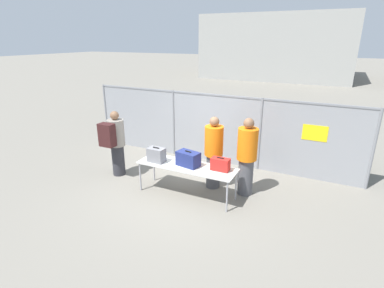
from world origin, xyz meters
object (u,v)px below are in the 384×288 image
suitcase_grey (156,155)px  security_worker_near (214,152)px  traveler_hooded (115,141)px  security_worker_far (247,156)px  utility_trailer (301,146)px  inspection_table (187,167)px  suitcase_navy (188,159)px  suitcase_red (220,164)px

suitcase_grey → security_worker_near: 1.36m
security_worker_near → traveler_hooded: bearing=-3.8°
security_worker_far → utility_trailer: 2.98m
security_worker_far → inspection_table: bearing=49.4°
traveler_hooded → security_worker_near: security_worker_near is taller
suitcase_grey → suitcase_navy: 0.78m
inspection_table → security_worker_near: security_worker_near is taller
suitcase_red → utility_trailer: 3.63m
security_worker_far → suitcase_red: bearing=73.6°
suitcase_navy → traveler_hooded: (-2.19, 0.12, 0.05)m
inspection_table → security_worker_far: size_ratio=1.26×
inspection_table → traveler_hooded: 2.18m
inspection_table → utility_trailer: size_ratio=0.66×
inspection_table → security_worker_near: size_ratio=1.30×
suitcase_grey → traveler_hooded: (-1.42, 0.24, 0.05)m
security_worker_near → utility_trailer: security_worker_near is taller
inspection_table → suitcase_red: (0.78, 0.10, 0.19)m
suitcase_navy → security_worker_far: size_ratio=0.31×
security_worker_near → security_worker_far: bearing=165.9°
inspection_table → traveler_hooded: (-2.16, 0.13, 0.27)m
suitcase_red → traveler_hooded: (-2.93, 0.03, 0.08)m
suitcase_navy → security_worker_near: security_worker_near is taller
suitcase_grey → inspection_table: bearing=8.2°
suitcase_red → security_worker_far: size_ratio=0.22×
suitcase_red → security_worker_near: (-0.38, 0.55, 0.04)m
suitcase_navy → suitcase_red: 0.75m
suitcase_navy → suitcase_red: size_ratio=1.39×
security_worker_near → utility_trailer: (1.71, 2.81, -0.48)m
suitcase_grey → traveler_hooded: bearing=170.5°
security_worker_near → security_worker_far: (0.81, 0.02, 0.03)m
inspection_table → suitcase_navy: 0.22m
inspection_table → utility_trailer: bearing=58.7°
suitcase_navy → security_worker_far: bearing=29.3°
inspection_table → security_worker_near: 0.79m
suitcase_grey → suitcase_red: 1.53m
inspection_table → security_worker_far: (1.20, 0.66, 0.26)m
suitcase_navy → utility_trailer: 4.05m
suitcase_red → suitcase_navy: bearing=-173.1°
traveler_hooded → security_worker_near: size_ratio=0.98×
suitcase_red → utility_trailer: size_ratio=0.11×
suitcase_navy → suitcase_red: suitcase_navy is taller
inspection_table → suitcase_grey: suitcase_grey is taller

